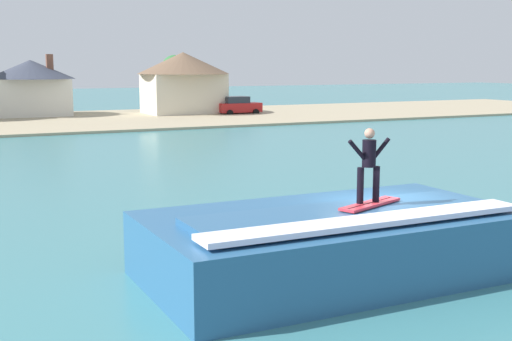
{
  "coord_description": "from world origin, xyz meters",
  "views": [
    {
      "loc": [
        -10.2,
        -13.61,
        4.94
      ],
      "look_at": [
        -1.79,
        3.57,
        1.94
      ],
      "focal_mm": 47.47,
      "sensor_mm": 36.0,
      "label": 1
    }
  ],
  "objects_px": {
    "surfboard": "(370,204)",
    "car_far_shore": "(238,106)",
    "tree_short_bushy": "(175,69)",
    "house_gabled_white": "(183,78)",
    "surfer": "(369,161)",
    "house_small_cottage": "(31,85)",
    "wave_crest": "(333,243)"
  },
  "relations": [
    {
      "from": "house_gabled_white",
      "to": "surfboard",
      "type": "bearing_deg",
      "value": -105.28
    },
    {
      "from": "surfer",
      "to": "house_small_cottage",
      "type": "xyz_separation_m",
      "value": [
        -0.05,
        53.82,
        0.34
      ]
    },
    {
      "from": "surfboard",
      "to": "house_gabled_white",
      "type": "relative_size",
      "value": 0.22
    },
    {
      "from": "car_far_shore",
      "to": "tree_short_bushy",
      "type": "height_order",
      "value": "tree_short_bushy"
    },
    {
      "from": "surfboard",
      "to": "tree_short_bushy",
      "type": "height_order",
      "value": "tree_short_bushy"
    },
    {
      "from": "car_far_shore",
      "to": "house_gabled_white",
      "type": "distance_m",
      "value": 5.99
    },
    {
      "from": "surfboard",
      "to": "house_small_cottage",
      "type": "relative_size",
      "value": 0.25
    },
    {
      "from": "surfboard",
      "to": "car_far_shore",
      "type": "bearing_deg",
      "value": 68.89
    },
    {
      "from": "surfer",
      "to": "house_small_cottage",
      "type": "relative_size",
      "value": 0.21
    },
    {
      "from": "wave_crest",
      "to": "house_small_cottage",
      "type": "relative_size",
      "value": 1.08
    },
    {
      "from": "house_gabled_white",
      "to": "house_small_cottage",
      "type": "bearing_deg",
      "value": 166.48
    },
    {
      "from": "surfer",
      "to": "surfboard",
      "type": "bearing_deg",
      "value": -55.78
    },
    {
      "from": "surfer",
      "to": "car_far_shore",
      "type": "distance_m",
      "value": 51.34
    },
    {
      "from": "surfer",
      "to": "tree_short_bushy",
      "type": "distance_m",
      "value": 56.12
    },
    {
      "from": "surfer",
      "to": "tree_short_bushy",
      "type": "height_order",
      "value": "tree_short_bushy"
    },
    {
      "from": "surfboard",
      "to": "house_gabled_white",
      "type": "height_order",
      "value": "house_gabled_white"
    },
    {
      "from": "surfboard",
      "to": "house_gabled_white",
      "type": "distance_m",
      "value": 52.41
    },
    {
      "from": "wave_crest",
      "to": "house_small_cottage",
      "type": "xyz_separation_m",
      "value": [
        0.69,
        53.5,
        2.27
      ]
    },
    {
      "from": "surfboard",
      "to": "tree_short_bushy",
      "type": "bearing_deg",
      "value": 75.29
    },
    {
      "from": "tree_short_bushy",
      "to": "house_gabled_white",
      "type": "bearing_deg",
      "value": -96.85
    },
    {
      "from": "surfboard",
      "to": "surfer",
      "type": "xyz_separation_m",
      "value": [
        -0.03,
        0.05,
        1.01
      ]
    },
    {
      "from": "surfer",
      "to": "house_gabled_white",
      "type": "bearing_deg",
      "value": 74.67
    },
    {
      "from": "surfboard",
      "to": "car_far_shore",
      "type": "relative_size",
      "value": 0.46
    },
    {
      "from": "wave_crest",
      "to": "house_small_cottage",
      "type": "distance_m",
      "value": 53.56
    },
    {
      "from": "surfboard",
      "to": "house_gabled_white",
      "type": "xyz_separation_m",
      "value": [
        13.81,
        50.53,
        1.88
      ]
    },
    {
      "from": "car_far_shore",
      "to": "house_gabled_white",
      "type": "relative_size",
      "value": 0.47
    },
    {
      "from": "house_gabled_white",
      "to": "tree_short_bushy",
      "type": "xyz_separation_m",
      "value": [
        0.45,
        3.77,
        0.88
      ]
    },
    {
      "from": "wave_crest",
      "to": "car_far_shore",
      "type": "xyz_separation_m",
      "value": [
        19.27,
        47.54,
        0.15
      ]
    },
    {
      "from": "house_small_cottage",
      "to": "surfer",
      "type": "bearing_deg",
      "value": -89.94
    },
    {
      "from": "surfboard",
      "to": "house_small_cottage",
      "type": "bearing_deg",
      "value": 90.09
    },
    {
      "from": "tree_short_bushy",
      "to": "wave_crest",
      "type": "bearing_deg",
      "value": -105.58
    },
    {
      "from": "surfboard",
      "to": "wave_crest",
      "type": "bearing_deg",
      "value": 155.06
    }
  ]
}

